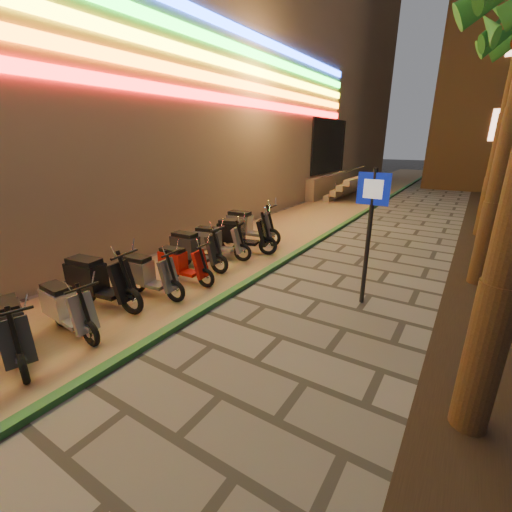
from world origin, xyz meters
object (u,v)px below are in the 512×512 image
Objects in this scene: scooter_7 at (146,274)px; scooter_9 at (193,249)px; pedestrian_sign at (370,219)px; scooter_5 at (66,308)px; scooter_10 at (216,241)px; scooter_8 at (181,264)px; scooter_11 at (240,234)px; scooter_6 at (97,280)px; scooter_12 at (247,226)px; scooter_4 at (12,329)px.

scooter_7 is 0.93× the size of scooter_9.
pedestrian_sign is at bearing 2.06° from scooter_9.
scooter_7 is at bearing 94.47° from scooter_5.
scooter_10 reaches higher than scooter_7.
scooter_11 is (-0.12, 2.59, 0.10)m from scooter_8.
scooter_6 is 1.87m from scooter_8.
scooter_7 is 0.85× the size of scooter_12.
scooter_12 is at bearing 79.56° from scooter_10.
scooter_11 is (-0.05, 5.29, 0.08)m from scooter_5.
scooter_7 is (-0.07, 2.61, -0.00)m from scooter_4.
scooter_5 is 0.90× the size of scooter_9.
scooter_9 is at bearing 79.09° from scooter_6.
scooter_7 is 2.70m from scooter_10.
scooter_10 is (-0.35, 1.76, 0.05)m from scooter_8.
scooter_10 is (-0.28, 4.45, 0.03)m from scooter_5.
scooter_10 is (-4.26, 0.54, -1.26)m from pedestrian_sign.
scooter_5 is 1.01m from scooter_6.
scooter_7 is 0.93m from scooter_8.
scooter_8 is 2.59m from scooter_11.
scooter_10 is (0.03, 0.91, -0.02)m from scooter_9.
scooter_4 reaches higher than scooter_7.
scooter_8 is 0.91× the size of scooter_10.
pedestrian_sign reaches higher than scooter_6.
scooter_9 is 0.91m from scooter_10.
scooter_4 is at bearing -83.48° from scooter_5.
scooter_7 is 4.48m from scooter_12.
pedestrian_sign is at bearing -34.13° from scooter_11.
scooter_9 reaches higher than scooter_4.
pedestrian_sign is 4.48m from scooter_9.
scooter_7 reaches higher than scooter_5.
scooter_6 is 1.15× the size of scooter_7.
scooter_6 is 1.22× the size of scooter_8.
scooter_10 reaches higher than scooter_4.
scooter_11 is at bearing 108.76° from scooter_4.
scooter_5 is 0.97× the size of scooter_7.
scooter_6 is 3.56m from scooter_10.
scooter_6 is 2.65m from scooter_9.
pedestrian_sign is 1.82× the size of scooter_8.
scooter_11 is at bearing 84.44° from scooter_7.
scooter_5 is at bearing -87.98° from scooter_9.
scooter_12 is (-0.46, 7.07, 0.08)m from scooter_4.
scooter_6 is at bearing -145.75° from pedestrian_sign.
scooter_9 is at bearing 112.44° from scooter_4.
scooter_12 reaches higher than scooter_6.
scooter_10 is at bearing 97.22° from scooter_5.
scooter_4 is 4.40m from scooter_9.
scooter_12 is at bearing 95.97° from scooter_11.
scooter_12 is (-0.37, 0.94, 0.02)m from scooter_11.
scooter_11 is at bearing 94.20° from scooter_5.
scooter_12 is (-4.40, 2.31, -1.19)m from pedestrian_sign.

